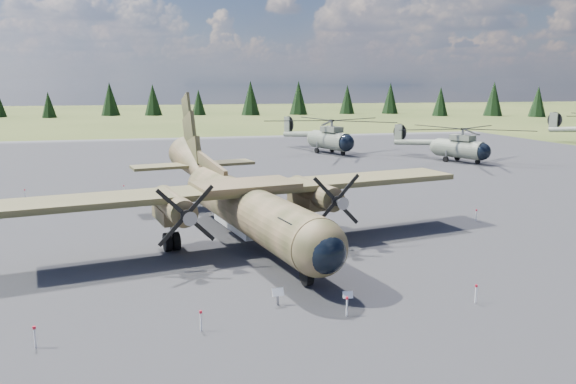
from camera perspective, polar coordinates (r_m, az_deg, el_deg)
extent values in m
plane|color=#5F662D|center=(35.91, -4.39, -4.47)|extent=(500.00, 500.00, 0.00)
cube|color=#5C5C61|center=(45.53, -6.49, -1.24)|extent=(120.00, 120.00, 0.04)
cylinder|color=#3D3E21|center=(33.17, -4.00, -1.73)|extent=(6.01, 17.90, 2.75)
sphere|color=#3D3E21|center=(25.34, 3.13, -5.68)|extent=(3.15, 3.15, 2.70)
sphere|color=black|center=(24.90, 3.71, -6.11)|extent=(2.32, 2.32, 1.98)
cube|color=black|center=(26.50, 1.56, -3.28)|extent=(2.23, 1.91, 0.54)
cone|color=#3D3E21|center=(43.88, -9.39, 2.60)|extent=(3.91, 7.14, 4.14)
cube|color=#9DA0A2|center=(34.33, -4.56, -3.24)|extent=(2.94, 6.15, 0.49)
cube|color=#2F341B|center=(33.40, -4.33, 0.33)|extent=(28.64, 8.61, 0.34)
cube|color=#3D3E21|center=(33.36, -4.33, 0.70)|extent=(6.46, 4.58, 0.34)
cylinder|color=#3D3E21|center=(31.99, -11.58, -1.31)|extent=(2.40, 5.30, 1.48)
cube|color=#3D3E21|center=(32.88, -11.85, -2.14)|extent=(2.07, 3.56, 0.79)
cone|color=gray|center=(28.96, -10.13, -2.53)|extent=(0.90, 1.01, 0.75)
cylinder|color=black|center=(33.28, -11.74, -4.94)|extent=(1.05, 1.22, 1.08)
cylinder|color=#3D3E21|center=(34.99, 2.66, -0.07)|extent=(2.40, 5.30, 1.48)
cube|color=#3D3E21|center=(35.81, 2.08, -0.86)|extent=(2.07, 3.56, 0.79)
cone|color=gray|center=(32.24, 5.26, -1.04)|extent=(0.90, 1.01, 0.75)
cylinder|color=black|center=(36.18, 2.06, -3.45)|extent=(1.05, 1.22, 1.08)
cube|color=#3D3E21|center=(40.24, -8.00, 2.76)|extent=(1.66, 7.35, 1.65)
cube|color=#2F341B|center=(44.34, -9.56, 2.75)|extent=(9.68, 3.89, 0.22)
cylinder|color=gray|center=(26.64, 1.91, -7.11)|extent=(0.16, 0.16, 0.89)
cylinder|color=black|center=(26.87, 1.90, -8.56)|extent=(0.51, 0.97, 0.92)
cylinder|color=slate|center=(78.77, 4.27, 5.24)|extent=(4.68, 7.61, 2.50)
sphere|color=black|center=(75.95, 5.90, 4.97)|extent=(2.91, 2.91, 2.30)
sphere|color=slate|center=(81.66, 2.75, 5.46)|extent=(2.91, 2.91, 2.30)
cube|color=slate|center=(78.32, 4.46, 6.38)|extent=(2.64, 3.57, 0.75)
cylinder|color=gray|center=(78.26, 4.47, 6.93)|extent=(0.46, 0.46, 1.00)
cylinder|color=slate|center=(84.70, 1.28, 5.89)|extent=(3.54, 8.34, 1.43)
cube|color=slate|center=(87.72, -0.10, 6.88)|extent=(0.66, 1.39, 2.40)
cylinder|color=black|center=(87.91, 0.10, 6.89)|extent=(0.89, 2.48, 2.60)
cylinder|color=black|center=(76.57, 5.60, 3.97)|extent=(0.48, 0.73, 0.68)
cylinder|color=black|center=(79.09, 2.95, 4.23)|extent=(0.54, 0.85, 0.80)
cylinder|color=gray|center=(79.04, 2.95, 4.60)|extent=(0.18, 0.18, 1.45)
cylinder|color=black|center=(80.68, 4.51, 4.34)|extent=(0.54, 0.85, 0.80)
cylinder|color=gray|center=(80.63, 4.51, 4.71)|extent=(0.18, 0.18, 1.45)
cylinder|color=slate|center=(72.96, 17.02, 4.20)|extent=(4.67, 6.78, 2.23)
sphere|color=black|center=(71.19, 19.13, 3.89)|extent=(2.72, 2.72, 2.05)
sphere|color=slate|center=(74.83, 15.00, 4.46)|extent=(2.72, 2.72, 2.05)
cube|color=slate|center=(72.61, 17.31, 5.29)|extent=(2.56, 3.23, 0.67)
cylinder|color=gray|center=(72.56, 17.34, 5.82)|extent=(0.42, 0.42, 0.89)
cylinder|color=slate|center=(76.84, 13.02, 4.94)|extent=(3.81, 7.26, 1.28)
cube|color=slate|center=(78.87, 11.15, 5.98)|extent=(0.69, 1.22, 2.14)
cylinder|color=black|center=(79.11, 11.30, 5.98)|extent=(1.00, 2.14, 2.32)
cylinder|color=black|center=(71.62, 18.71, 2.94)|extent=(0.48, 0.66, 0.61)
cylinder|color=black|center=(72.75, 15.72, 3.23)|extent=(0.54, 0.76, 0.71)
cylinder|color=gray|center=(72.69, 15.74, 3.59)|extent=(0.17, 0.17, 1.29)
cylinder|color=black|center=(74.69, 16.82, 3.36)|extent=(0.54, 0.76, 0.71)
cylinder|color=gray|center=(74.64, 16.84, 3.71)|extent=(0.17, 0.17, 1.29)
cylinder|color=slate|center=(103.70, 27.14, 5.68)|extent=(3.67, 8.80, 1.50)
cube|color=slate|center=(105.68, 25.36, 6.62)|extent=(0.68, 1.47, 2.52)
cylinder|color=black|center=(105.99, 25.47, 6.62)|extent=(0.92, 2.61, 2.73)
cube|color=gray|center=(24.87, -1.06, -10.74)|extent=(0.09, 0.09, 0.62)
cube|color=white|center=(24.72, -1.04, -10.13)|extent=(0.50, 0.22, 0.35)
cube|color=gray|center=(24.90, 6.05, -10.87)|extent=(0.09, 0.09, 0.55)
cube|color=white|center=(24.76, 6.10, -10.35)|extent=(0.46, 0.25, 0.31)
cylinder|color=white|center=(23.00, -24.31, -13.36)|extent=(0.07, 0.07, 0.80)
cylinder|color=red|center=(22.85, -24.39, -12.44)|extent=(0.12, 0.12, 0.10)
cylinder|color=white|center=(22.64, -8.83, -12.88)|extent=(0.07, 0.07, 0.80)
cylinder|color=red|center=(22.48, -8.86, -11.95)|extent=(0.12, 0.12, 0.10)
cylinder|color=white|center=(23.83, 5.99, -11.56)|extent=(0.07, 0.07, 0.80)
cylinder|color=red|center=(23.68, 6.01, -10.67)|extent=(0.12, 0.12, 0.10)
cylinder|color=white|center=(26.37, 18.54, -9.84)|extent=(0.07, 0.07, 0.80)
cylinder|color=red|center=(26.24, 18.59, -9.02)|extent=(0.12, 0.12, 0.10)
cylinder|color=white|center=(52.04, -25.15, -0.24)|extent=(0.07, 0.07, 0.80)
cylinder|color=red|center=(51.97, -25.18, 0.19)|extent=(0.12, 0.12, 0.10)
cylinder|color=white|center=(51.05, -16.32, 0.16)|extent=(0.07, 0.07, 0.80)
cylinder|color=red|center=(50.98, -16.35, 0.60)|extent=(0.12, 0.12, 0.10)
cylinder|color=white|center=(51.31, -7.37, 0.56)|extent=(0.07, 0.07, 0.80)
cylinder|color=red|center=(51.24, -7.38, 1.00)|extent=(0.12, 0.12, 0.10)
cylinder|color=white|center=(52.78, 1.29, 0.94)|extent=(0.07, 0.07, 0.80)
cylinder|color=red|center=(52.72, 1.29, 1.37)|extent=(0.12, 0.12, 0.10)
cylinder|color=white|center=(55.39, 9.30, 1.27)|extent=(0.07, 0.07, 0.80)
cylinder|color=red|center=(55.33, 9.32, 1.67)|extent=(0.12, 0.12, 0.10)
cylinder|color=white|center=(41.71, 18.57, -2.29)|extent=(0.07, 0.07, 0.80)
cylinder|color=red|center=(41.63, 18.61, -1.75)|extent=(0.12, 0.12, 0.10)
cone|color=black|center=(187.95, 24.04, 8.42)|extent=(5.19, 5.19, 9.27)
cone|color=black|center=(188.90, 20.16, 8.90)|extent=(5.93, 5.93, 10.59)
cone|color=black|center=(183.58, 15.23, 8.89)|extent=(5.05, 5.05, 9.02)
cone|color=black|center=(194.94, 10.35, 9.38)|extent=(5.82, 5.82, 10.38)
cone|color=black|center=(191.71, 6.03, 9.37)|extent=(5.40, 5.40, 9.64)
cone|color=black|center=(185.72, 1.08, 9.57)|extent=(6.10, 6.10, 10.89)
cone|color=black|center=(182.25, -3.83, 9.52)|extent=(6.09, 6.09, 10.88)
cone|color=black|center=(184.49, -9.08, 9.01)|extent=(4.56, 4.56, 8.15)
cone|color=black|center=(184.76, -13.56, 9.11)|extent=(5.51, 5.51, 9.85)
cone|color=black|center=(187.62, -17.64, 9.01)|extent=(5.83, 5.83, 10.42)
cone|color=black|center=(181.22, -23.16, 8.16)|extent=(4.25, 4.25, 7.58)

